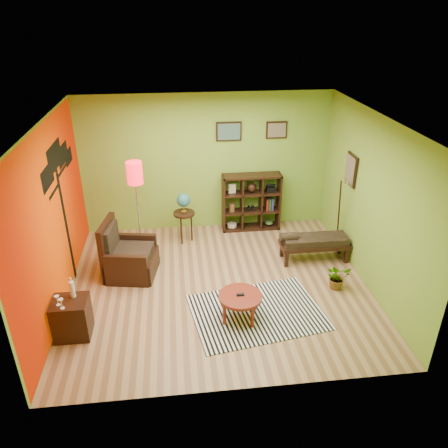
{
  "coord_description": "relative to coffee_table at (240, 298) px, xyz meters",
  "views": [
    {
      "loc": [
        -0.63,
        -6.1,
        4.3
      ],
      "look_at": [
        0.12,
        0.23,
        1.05
      ],
      "focal_mm": 35.0,
      "sensor_mm": 36.0,
      "label": 1
    }
  ],
  "objects": [
    {
      "name": "side_cabinet",
      "position": [
        -2.44,
        -0.1,
        -0.05
      ],
      "size": [
        0.5,
        0.45,
        0.9
      ],
      "color": "black",
      "rests_on": "ground"
    },
    {
      "name": "room_shell",
      "position": [
        -0.33,
        0.88,
        1.45
      ],
      "size": [
        5.04,
        4.54,
        2.82
      ],
      "color": "#79A633",
      "rests_on": "ground"
    },
    {
      "name": "ground",
      "position": [
        -0.24,
        0.87,
        -0.35
      ],
      "size": [
        5.0,
        5.0,
        0.0
      ],
      "primitive_type": "plane",
      "color": "#AA7F56",
      "rests_on": "ground"
    },
    {
      "name": "floor_lamp",
      "position": [
        -1.55,
        1.88,
        1.2
      ],
      "size": [
        0.29,
        0.29,
        1.91
      ],
      "color": "silver",
      "rests_on": "ground"
    },
    {
      "name": "coffee_table",
      "position": [
        0.0,
        0.0,
        0.0
      ],
      "size": [
        0.66,
        0.66,
        0.42
      ],
      "color": "maroon",
      "rests_on": "ground"
    },
    {
      "name": "potted_plant",
      "position": [
        1.73,
        0.57,
        -0.18
      ],
      "size": [
        0.45,
        0.49,
        0.34
      ],
      "primitive_type": "imported",
      "rotation": [
        0.0,
        0.0,
        0.16
      ],
      "color": "#26661E",
      "rests_on": "ground"
    },
    {
      "name": "armchair",
      "position": [
        -1.77,
        1.42,
        -0.04
      ],
      "size": [
        0.96,
        0.96,
        1.01
      ],
      "color": "black",
      "rests_on": "ground"
    },
    {
      "name": "zebra_rug",
      "position": [
        0.28,
        0.08,
        -0.34
      ],
      "size": [
        2.18,
        1.72,
        0.01
      ],
      "primitive_type": "cube",
      "rotation": [
        0.0,
        0.0,
        0.16
      ],
      "color": "white",
      "rests_on": "ground"
    },
    {
      "name": "globe_table",
      "position": [
        -0.74,
        2.49,
        0.43
      ],
      "size": [
        0.42,
        0.42,
        1.03
      ],
      "color": "black",
      "rests_on": "ground"
    },
    {
      "name": "cube_shelf",
      "position": [
        0.68,
        2.9,
        0.25
      ],
      "size": [
        1.2,
        0.35,
        1.2
      ],
      "color": "black",
      "rests_on": "ground"
    },
    {
      "name": "bench",
      "position": [
        1.58,
        1.5,
        0.03
      ],
      "size": [
        1.3,
        0.46,
        0.59
      ],
      "color": "black",
      "rests_on": "ground"
    }
  ]
}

